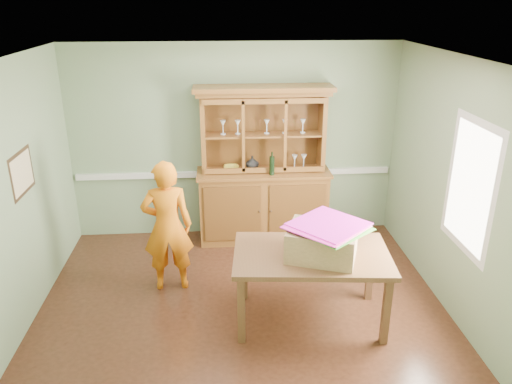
{
  "coord_description": "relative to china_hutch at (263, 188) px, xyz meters",
  "views": [
    {
      "loc": [
        -0.2,
        -4.69,
        3.24
      ],
      "look_at": [
        0.18,
        0.4,
        1.23
      ],
      "focal_mm": 35.0,
      "sensor_mm": 36.0,
      "label": 1
    }
  ],
  "objects": [
    {
      "name": "cardboard_box",
      "position": [
        0.41,
        -2.07,
        0.19
      ],
      "size": [
        0.81,
        0.73,
        0.31
      ],
      "primitive_type": "cube",
      "rotation": [
        0.0,
        0.0,
        -0.34
      ],
      "color": "tan",
      "rests_on": "dining_table"
    },
    {
      "name": "chair_rail",
      "position": [
        -0.38,
        0.22,
        0.14
      ],
      "size": [
        4.41,
        0.05,
        0.08
      ],
      "primitive_type": "cube",
      "color": "silver",
      "rests_on": "wall_back"
    },
    {
      "name": "china_hutch",
      "position": [
        0.0,
        0.0,
        0.0
      ],
      "size": [
        1.83,
        0.61,
        2.16
      ],
      "color": "brown",
      "rests_on": "floor"
    },
    {
      "name": "ceiling",
      "position": [
        -0.38,
        -1.76,
        1.94
      ],
      "size": [
        4.5,
        4.5,
        0.0
      ],
      "primitive_type": "plane",
      "rotation": [
        3.14,
        0.0,
        0.0
      ],
      "color": "white",
      "rests_on": "wall_back"
    },
    {
      "name": "framed_map",
      "position": [
        -2.61,
        -1.46,
        0.79
      ],
      "size": [
        0.03,
        0.6,
        0.46
      ],
      "color": "#352415",
      "rests_on": "wall_left"
    },
    {
      "name": "wall_left",
      "position": [
        -2.63,
        -1.76,
        0.59
      ],
      "size": [
        0.0,
        4.0,
        4.0
      ],
      "primitive_type": "plane",
      "rotation": [
        1.57,
        0.0,
        1.57
      ],
      "color": "gray",
      "rests_on": "floor"
    },
    {
      "name": "dining_table",
      "position": [
        0.32,
        -1.99,
        -0.06
      ],
      "size": [
        1.67,
        1.09,
        0.79
      ],
      "rotation": [
        0.0,
        0.0,
        -0.09
      ],
      "color": "brown",
      "rests_on": "floor"
    },
    {
      "name": "wall_right",
      "position": [
        1.87,
        -1.76,
        0.59
      ],
      "size": [
        0.0,
        4.0,
        4.0
      ],
      "primitive_type": "plane",
      "rotation": [
        1.57,
        0.0,
        -1.57
      ],
      "color": "gray",
      "rests_on": "floor"
    },
    {
      "name": "floor",
      "position": [
        -0.38,
        -1.76,
        -0.76
      ],
      "size": [
        4.5,
        4.5,
        0.0
      ],
      "primitive_type": "plane",
      "color": "#4E2919",
      "rests_on": "ground"
    },
    {
      "name": "wall_back",
      "position": [
        -0.38,
        0.24,
        0.59
      ],
      "size": [
        4.5,
        0.0,
        4.5
      ],
      "primitive_type": "plane",
      "rotation": [
        1.57,
        0.0,
        0.0
      ],
      "color": "gray",
      "rests_on": "floor"
    },
    {
      "name": "person",
      "position": [
        -1.21,
        -1.23,
        0.03
      ],
      "size": [
        0.6,
        0.42,
        1.58
      ],
      "primitive_type": "imported",
      "rotation": [
        0.0,
        0.0,
        3.22
      ],
      "color": "orange",
      "rests_on": "floor"
    },
    {
      "name": "window_panel",
      "position": [
        1.85,
        -2.06,
        0.74
      ],
      "size": [
        0.03,
        0.96,
        1.36
      ],
      "color": "silver",
      "rests_on": "wall_right"
    },
    {
      "name": "wall_front",
      "position": [
        -0.38,
        -3.76,
        0.59
      ],
      "size": [
        4.5,
        0.0,
        4.5
      ],
      "primitive_type": "plane",
      "rotation": [
        -1.57,
        0.0,
        0.0
      ],
      "color": "gray",
      "rests_on": "floor"
    },
    {
      "name": "kite_stack",
      "position": [
        0.45,
        -2.08,
        0.37
      ],
      "size": [
        0.89,
        0.89,
        0.04
      ],
      "rotation": [
        0.0,
        0.0,
        0.69
      ],
      "color": "#57CD3C",
      "rests_on": "cardboard_box"
    }
  ]
}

